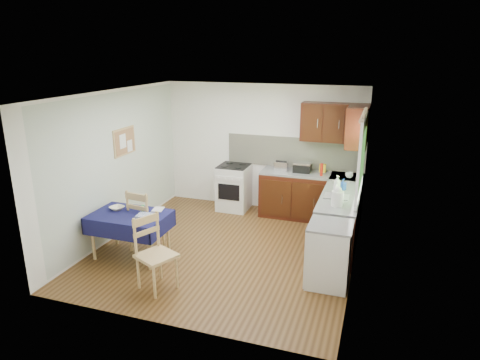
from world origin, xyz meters
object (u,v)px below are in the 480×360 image
(sandwich_press, at_px, (303,167))
(dish_rack, at_px, (336,196))
(chair_far, at_px, (144,219))
(toaster, at_px, (281,166))
(chair_near, at_px, (154,251))
(dining_table, at_px, (130,220))
(kettle, at_px, (337,197))

(sandwich_press, distance_m, dish_rack, 1.49)
(chair_far, xyz_separation_m, sandwich_press, (2.11, 2.26, 0.45))
(toaster, relative_size, sandwich_press, 0.78)
(chair_near, distance_m, dish_rack, 2.93)
(dining_table, bearing_deg, toaster, 32.04)
(chair_near, distance_m, kettle, 2.75)
(dining_table, relative_size, toaster, 4.66)
(dining_table, height_order, kettle, kettle)
(chair_near, relative_size, sandwich_press, 3.17)
(chair_far, relative_size, chair_near, 1.01)
(chair_near, xyz_separation_m, toaster, (0.98, 3.17, 0.45))
(chair_far, relative_size, kettle, 3.40)
(dining_table, distance_m, sandwich_press, 3.36)
(toaster, distance_m, kettle, 2.05)
(kettle, bearing_deg, dining_table, -164.42)
(toaster, distance_m, dish_rack, 1.71)
(dish_rack, bearing_deg, chair_far, 176.57)
(dining_table, xyz_separation_m, dish_rack, (2.97, 1.24, 0.32))
(sandwich_press, xyz_separation_m, dish_rack, (0.78, -1.27, -0.07))
(chair_far, relative_size, dish_rack, 2.70)
(chair_far, xyz_separation_m, toaster, (1.70, 2.22, 0.44))
(chair_near, bearing_deg, dish_rack, -23.51)
(dish_rack, bearing_deg, dining_table, -179.63)
(chair_far, relative_size, sandwich_press, 3.20)
(chair_far, height_order, dish_rack, dish_rack)
(dish_rack, bearing_deg, sandwich_press, 99.19)
(dining_table, height_order, toaster, toaster)
(dining_table, bearing_deg, kettle, -6.49)
(toaster, bearing_deg, chair_near, -120.05)
(dish_rack, bearing_deg, chair_near, -160.46)
(sandwich_press, bearing_deg, chair_far, -131.36)
(chair_near, relative_size, toaster, 4.06)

